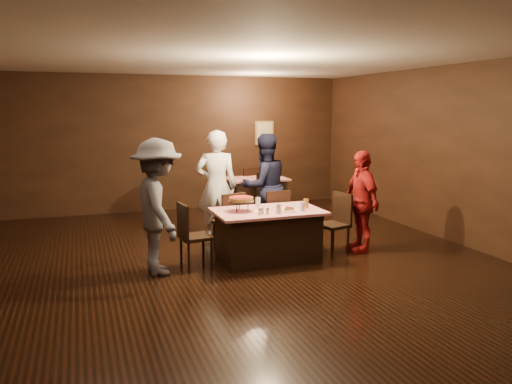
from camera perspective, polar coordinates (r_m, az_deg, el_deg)
room at (r=6.47m, az=-1.82°, el=8.41°), size 10.00×10.04×3.02m
main_table at (r=7.52m, az=1.35°, el=-4.95°), size 1.60×1.00×0.77m
back_table at (r=10.95m, az=0.02°, el=-0.38°), size 1.30×0.90×0.77m
chair_far_left at (r=8.07m, az=-3.22°, el=-3.31°), size 0.50×0.50×0.95m
chair_far_right at (r=8.32m, az=2.08°, el=-2.91°), size 0.42×0.42×0.95m
chair_end_left at (r=7.19m, az=-6.89°, el=-4.95°), size 0.47×0.47×0.95m
chair_end_right at (r=7.95m, az=8.79°, el=-3.60°), size 0.51×0.51×0.95m
chair_back_near at (r=10.29m, az=1.33°, el=-0.52°), size 0.50×0.50×0.95m
chair_back_far at (r=11.50m, az=-0.98°, el=0.54°), size 0.50×0.50×0.95m
diner_white_jacket at (r=8.48m, az=-4.53°, el=0.61°), size 0.78×0.61×1.91m
diner_navy_hoodie at (r=8.76m, az=0.96°, el=0.68°), size 0.98×0.81×1.84m
diner_grey_knit at (r=6.95m, az=-11.14°, el=-1.66°), size 0.80×1.27×1.87m
diner_red_shirt at (r=8.07m, az=11.90°, el=-1.07°), size 0.44×0.97×1.62m
pizza_stand at (r=7.32m, az=-1.70°, el=-0.82°), size 0.38×0.38×0.22m
plate_with_slice at (r=7.36m, az=3.69°, el=-2.01°), size 0.25×0.25×0.06m
plate_empty at (r=7.78m, az=4.76°, el=-1.53°), size 0.25×0.25×0.01m
glass_front_left at (r=7.17m, az=2.60°, el=-1.95°), size 0.08×0.08×0.14m
glass_front_right at (r=7.37m, az=5.33°, el=-1.66°), size 0.08×0.08×0.14m
glass_amber at (r=7.61m, az=5.72°, el=-1.31°), size 0.08×0.08×0.14m
glass_back at (r=7.68m, az=0.22°, el=-1.16°), size 0.08×0.08×0.14m
condiments at (r=7.10m, az=0.83°, el=-2.21°), size 0.17×0.10×0.09m
napkin_center at (r=7.55m, az=3.49°, el=-1.89°), size 0.19×0.19×0.01m
napkin_left at (r=7.34m, az=0.41°, el=-2.20°), size 0.21×0.21×0.01m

